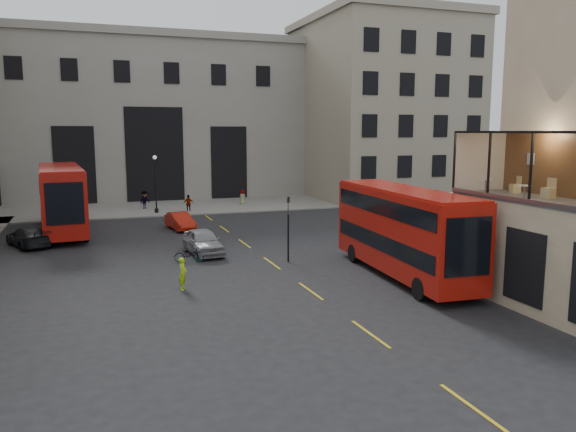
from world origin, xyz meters
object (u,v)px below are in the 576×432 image
object	(u,v)px
car_a	(203,242)
bicycle	(189,255)
pedestrian_d	(243,197)
street_lamp_b	(156,188)
car_b	(180,221)
bus_near	(403,228)
car_c	(28,237)
cafe_chair_d	(515,188)
pedestrian_b	(145,200)
cafe_table_far	(486,184)
cafe_chair_c	(548,192)
traffic_light_far	(43,199)
bus_far	(61,196)
cyclist	(183,274)
pedestrian_c	(189,204)
traffic_light_near	(288,221)
cafe_table_mid	(525,190)

from	to	relation	value
car_a	bicycle	bearing A→B (deg)	-125.69
pedestrian_d	bicycle	bearing A→B (deg)	119.67
street_lamp_b	car_b	xyz separation A→B (m)	(0.78, -8.99, -1.74)
bicycle	street_lamp_b	bearing A→B (deg)	13.78
street_lamp_b	bus_near	world-z (taller)	street_lamp_b
car_a	car_c	world-z (taller)	car_a
cafe_chair_d	bus_near	bearing A→B (deg)	136.55
pedestrian_b	cafe_table_far	xyz separation A→B (m)	(12.58, -33.37, 4.13)
car_b	pedestrian_b	xyz separation A→B (m)	(-1.51, 12.06, 0.26)
pedestrian_d	cafe_chair_c	bearing A→B (deg)	147.81
traffic_light_far	car_b	size ratio (longest dim) A/B	0.96
traffic_light_far	bicycle	size ratio (longest dim) A/B	2.27
bus_far	car_b	xyz separation A→B (m)	(8.41, -1.43, -2.13)
traffic_light_far	cafe_chair_c	bearing A→B (deg)	-50.71
cafe_chair_c	car_a	bearing A→B (deg)	129.75
cyclist	cafe_chair_d	size ratio (longest dim) A/B	1.97
car_a	pedestrian_c	xyz separation A→B (m)	(2.16, 18.17, 0.05)
bus_near	pedestrian_d	distance (m)	30.46
bus_far	car_b	size ratio (longest dim) A/B	3.18
traffic_light_near	cafe_chair_c	bearing A→B (deg)	-53.68
cafe_table_far	cafe_chair_c	xyz separation A→B (m)	(1.19, -2.62, -0.18)
pedestrian_c	cafe_chair_c	distance (m)	34.65
car_b	bicycle	xyz separation A→B (m)	(-1.18, -11.12, -0.21)
pedestrian_d	cafe_chair_d	xyz separation A→B (m)	(4.29, -34.01, 4.06)
traffic_light_far	cafe_chair_c	distance (m)	34.87
pedestrian_d	cafe_table_mid	world-z (taller)	cafe_table_mid
pedestrian_b	bus_far	bearing A→B (deg)	-162.30
street_lamp_b	cyclist	distance (m)	25.80
cafe_chair_c	traffic_light_near	bearing A→B (deg)	126.32
cafe_chair_c	bicycle	bearing A→B (deg)	136.35
traffic_light_far	pedestrian_d	distance (m)	20.39
pedestrian_c	pedestrian_d	size ratio (longest dim) A/B	1.05
car_a	cafe_chair_c	distance (m)	19.59
street_lamp_b	car_c	size ratio (longest dim) A/B	1.19
pedestrian_c	cafe_table_far	size ratio (longest dim) A/B	2.42
cafe_chair_d	car_c	bearing A→B (deg)	141.17
car_b	bicycle	distance (m)	11.18
bus_far	cafe_chair_d	size ratio (longest dim) A/B	15.86
pedestrian_d	traffic_light_far	bearing A→B (deg)	79.05
street_lamp_b	traffic_light_far	bearing A→B (deg)	-146.31
car_a	car_b	size ratio (longest dim) A/B	1.15
car_a	cafe_chair_c	size ratio (longest dim) A/B	5.05
cafe_chair_d	car_a	bearing A→B (deg)	135.24
pedestrian_b	cafe_table_mid	bearing A→B (deg)	-110.71
car_a	pedestrian_d	distance (m)	23.11
traffic_light_far	pedestrian_c	bearing A→B (deg)	26.59
bicycle	cafe_chair_c	xyz separation A→B (m)	(13.43, -12.81, 4.43)
car_b	pedestrian_c	xyz separation A→B (m)	(2.16, 8.97, 0.17)
car_b	pedestrian_c	world-z (taller)	pedestrian_c
car_a	pedestrian_b	xyz separation A→B (m)	(-1.51, 21.26, 0.14)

